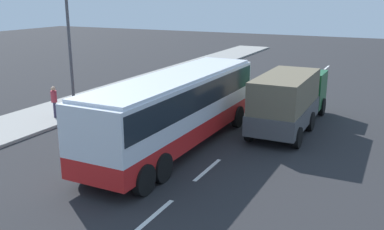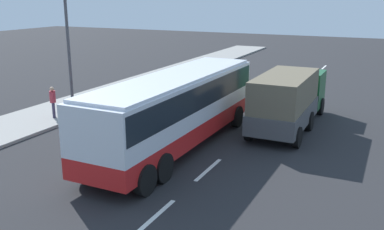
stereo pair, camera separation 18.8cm
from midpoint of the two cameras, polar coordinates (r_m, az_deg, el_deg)
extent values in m
plane|color=#28282B|center=(18.01, -5.58, -5.91)|extent=(120.00, 120.00, 0.00)
cube|color=gray|center=(23.50, -24.15, -1.88)|extent=(80.00, 4.00, 0.15)
cube|color=white|center=(13.66, -5.30, -13.24)|extent=(2.40, 0.16, 0.01)
cube|color=white|center=(16.95, 1.85, -7.23)|extent=(2.40, 0.16, 0.01)
cube|color=white|center=(26.13, 10.89, 0.73)|extent=(2.40, 0.16, 0.01)
cube|color=white|center=(31.29, 13.48, 3.03)|extent=(2.40, 0.16, 0.01)
cube|color=white|center=(33.99, 14.51, 3.94)|extent=(2.40, 0.16, 0.01)
cube|color=white|center=(42.75, 16.94, 6.07)|extent=(2.40, 0.16, 0.01)
cube|color=red|center=(18.95, -2.26, -1.72)|extent=(11.62, 2.72, 0.79)
cube|color=silver|center=(18.60, -2.30, 2.14)|extent=(11.62, 2.72, 1.84)
cube|color=black|center=(18.54, -2.31, 2.94)|extent=(11.39, 2.75, 1.01)
cube|color=black|center=(23.68, 4.37, 5.25)|extent=(0.15, 2.37, 1.47)
cube|color=silver|center=(18.40, -2.34, 5.11)|extent=(11.15, 2.56, 0.12)
cylinder|color=black|center=(23.18, 0.00, 0.52)|extent=(1.10, 0.31, 1.10)
cylinder|color=black|center=(22.24, 5.73, -0.21)|extent=(1.10, 0.31, 1.10)
cylinder|color=black|center=(17.04, -11.42, -5.44)|extent=(1.10, 0.31, 1.10)
cylinder|color=black|center=(15.73, -4.19, -6.98)|extent=(1.10, 0.31, 1.10)
cylinder|color=black|center=(16.18, -14.01, -6.76)|extent=(1.10, 0.31, 1.10)
cylinder|color=black|center=(14.80, -6.56, -8.55)|extent=(1.10, 0.31, 1.10)
cube|color=#19592D|center=(25.32, 14.09, 3.46)|extent=(2.13, 2.32, 1.96)
cube|color=#4C4C4F|center=(21.58, 11.78, 0.08)|extent=(5.60, 2.33, 0.90)
cube|color=#6B604C|center=(21.29, 11.96, 3.22)|extent=(5.37, 2.23, 1.52)
cylinder|color=black|center=(25.92, 11.62, 1.66)|extent=(0.96, 0.28, 0.96)
cylinder|color=black|center=(25.50, 16.45, 1.11)|extent=(0.96, 0.28, 0.96)
cylinder|color=black|center=(22.86, 9.61, -0.10)|extent=(0.96, 0.28, 0.96)
cylinder|color=black|center=(22.39, 15.06, -0.76)|extent=(0.96, 0.28, 0.96)
cylinder|color=black|center=(20.24, 7.36, -2.08)|extent=(0.96, 0.28, 0.96)
cylinder|color=black|center=(19.71, 13.49, -2.88)|extent=(0.96, 0.28, 0.96)
cylinder|color=#38334C|center=(24.46, -18.06, 0.59)|extent=(0.14, 0.14, 0.84)
cylinder|color=#38334C|center=(24.62, -18.02, 0.69)|extent=(0.14, 0.14, 0.84)
cylinder|color=#B2333F|center=(24.37, -18.19, 2.31)|extent=(0.32, 0.32, 0.63)
sphere|color=tan|center=(24.28, -18.27, 3.30)|extent=(0.23, 0.23, 0.23)
cylinder|color=#47474C|center=(24.21, -16.22, 8.30)|extent=(0.16, 0.16, 7.22)
camera|label=1|loc=(0.09, 89.72, 0.08)|focal=40.30mm
camera|label=2|loc=(0.09, -90.28, -0.08)|focal=40.30mm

